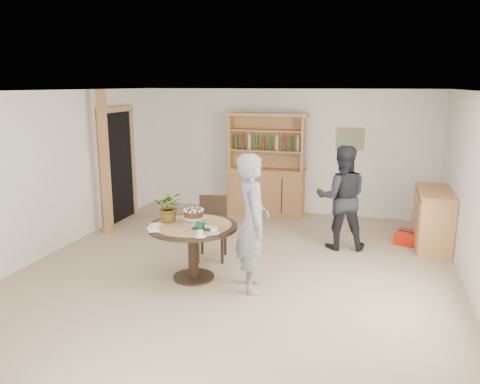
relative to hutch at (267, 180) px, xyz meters
name	(u,v)px	position (x,y,z in m)	size (l,w,h in m)	color
ground	(235,275)	(0.30, -3.24, -0.69)	(7.00, 7.00, 0.00)	tan
room_shell	(235,150)	(0.30, -3.23, 1.05)	(6.04, 7.04, 2.52)	white
doorway	(118,164)	(-2.63, -1.24, 0.42)	(0.13, 1.10, 2.18)	black
pine_post	(105,163)	(-2.40, -2.04, 0.56)	(0.12, 0.12, 2.50)	#AF774A
hutch	(267,180)	(0.00, 0.00, 0.00)	(1.62, 0.54, 2.04)	tan
sideboard	(433,219)	(3.04, -1.24, -0.22)	(0.54, 1.26, 0.94)	tan
dining_table	(193,236)	(-0.21, -3.50, -0.08)	(1.20, 1.20, 0.76)	black
dining_chair	(212,223)	(-0.22, -2.67, -0.15)	(0.49, 0.49, 0.95)	black
birthday_cake	(194,215)	(-0.21, -3.45, 0.19)	(0.30, 0.30, 0.20)	white
flower_vase	(169,207)	(-0.56, -3.45, 0.28)	(0.38, 0.33, 0.42)	#3F7233
gift_tray	(204,227)	(0.01, -3.62, 0.10)	(0.30, 0.20, 0.08)	black
coffee_cup_a	(214,230)	(0.19, -3.78, 0.11)	(0.15, 0.15, 0.09)	silver
coffee_cup_b	(200,234)	(0.07, -3.95, 0.11)	(0.15, 0.15, 0.08)	silver
napkins	(154,228)	(-0.62, -3.81, 0.09)	(0.24, 0.33, 0.03)	white
teen_boy	(252,223)	(0.64, -3.60, 0.19)	(0.64, 0.42, 1.77)	gray
adult_person	(342,198)	(1.61, -1.70, 0.14)	(0.81, 0.63, 1.66)	black
red_suitcase	(415,239)	(2.80, -1.22, -0.59)	(0.69, 0.56, 0.21)	red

